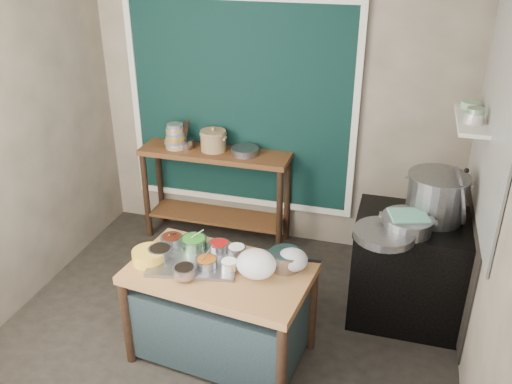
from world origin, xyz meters
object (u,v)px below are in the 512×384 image
(stock_pot, at_px, (436,197))
(steamer, at_px, (407,224))
(utensil_cup, at_px, (187,143))
(ceramic_crock, at_px, (213,142))
(yellow_basin, at_px, (149,256))
(prep_table, at_px, (221,313))
(condiment_tray, at_px, (195,260))
(saucepan, at_px, (285,260))
(back_counter, at_px, (216,196))
(stove_block, at_px, (411,271))

(stock_pot, xyz_separation_m, steamer, (-0.19, -0.26, -0.12))
(utensil_cup, height_order, ceramic_crock, ceramic_crock)
(yellow_basin, bearing_deg, utensil_cup, 103.24)
(prep_table, height_order, yellow_basin, yellow_basin)
(condiment_tray, bearing_deg, stock_pot, 28.90)
(condiment_tray, xyz_separation_m, yellow_basin, (-0.31, -0.08, 0.03))
(stock_pot, bearing_deg, saucepan, -141.51)
(back_counter, xyz_separation_m, stove_block, (1.90, -0.73, -0.05))
(utensil_cup, xyz_separation_m, steamer, (2.10, -0.92, -0.05))
(stove_block, height_order, stock_pot, stock_pot)
(steamer, bearing_deg, yellow_basin, -157.69)
(stove_block, bearing_deg, condiment_tray, -151.62)
(saucepan, bearing_deg, steamer, 27.64)
(prep_table, bearing_deg, saucepan, 26.14)
(steamer, bearing_deg, stock_pot, 54.21)
(yellow_basin, bearing_deg, back_counter, 93.37)
(yellow_basin, relative_size, steamer, 0.63)
(condiment_tray, xyz_separation_m, utensil_cup, (-0.69, 1.55, 0.23))
(utensil_cup, distance_m, ceramic_crock, 0.27)
(stock_pot, bearing_deg, utensil_cup, 163.83)
(utensil_cup, bearing_deg, stove_block, -18.63)
(prep_table, distance_m, utensil_cup, 1.92)
(condiment_tray, height_order, utensil_cup, utensil_cup)
(back_counter, height_order, ceramic_crock, ceramic_crock)
(saucepan, xyz_separation_m, steamer, (0.78, 0.51, 0.13))
(prep_table, distance_m, back_counter, 1.69)
(stock_pot, bearing_deg, stove_block, -143.96)
(stove_block, distance_m, ceramic_crock, 2.15)
(stove_block, relative_size, condiment_tray, 1.47)
(utensil_cup, bearing_deg, prep_table, -60.78)
(saucepan, bearing_deg, stock_pot, 32.95)
(back_counter, bearing_deg, saucepan, -54.21)
(prep_table, xyz_separation_m, yellow_basin, (-0.50, -0.04, 0.42))
(condiment_tray, relative_size, saucepan, 2.63)
(saucepan, bearing_deg, back_counter, 120.25)
(prep_table, distance_m, steamer, 1.50)
(stove_block, distance_m, yellow_basin, 2.05)
(stove_block, relative_size, saucepan, 3.87)
(back_counter, height_order, condiment_tray, back_counter)
(condiment_tray, bearing_deg, utensil_cup, 114.05)
(utensil_cup, relative_size, stock_pot, 0.32)
(yellow_basin, xyz_separation_m, ceramic_crock, (-0.11, 1.64, 0.24))
(condiment_tray, distance_m, ceramic_crock, 1.64)
(saucepan, relative_size, utensil_cup, 1.56)
(stock_pot, bearing_deg, back_counter, 161.84)
(stove_block, relative_size, stock_pot, 1.95)
(utensil_cup, xyz_separation_m, ceramic_crock, (0.27, 0.01, 0.04))
(stove_block, relative_size, ceramic_crock, 3.46)
(condiment_tray, distance_m, utensil_cup, 1.71)
(prep_table, bearing_deg, stove_block, 39.94)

